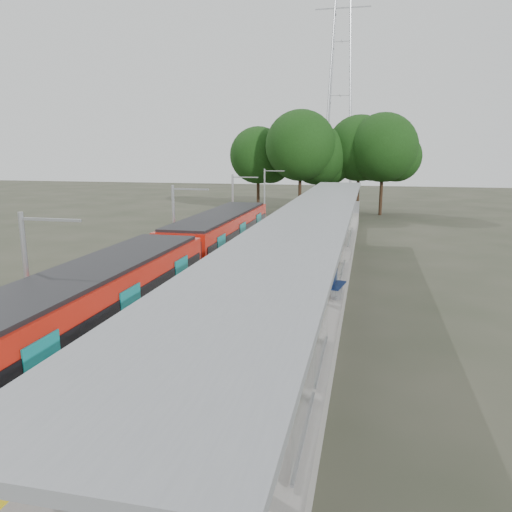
{
  "coord_description": "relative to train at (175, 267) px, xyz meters",
  "views": [
    {
      "loc": [
        3.84,
        -5.93,
        7.22
      ],
      "look_at": [
        -1.23,
        16.58,
        2.3
      ],
      "focal_mm": 35.0,
      "sensor_mm": 36.0,
      "label": 1
    }
  ],
  "objects": [
    {
      "name": "canopy",
      "position": [
        6.11,
        1.62,
        2.15
      ],
      "size": [
        3.27,
        38.0,
        3.66
      ],
      "color": "#9EA0A5",
      "rests_on": "platform"
    },
    {
      "name": "tactile_strip",
      "position": [
        1.95,
        5.44,
        -1.04
      ],
      "size": [
        0.6,
        50.0,
        0.02
      ],
      "primitive_type": "cube",
      "color": "yellow",
      "rests_on": "platform"
    },
    {
      "name": "trackbed",
      "position": [
        -0.0,
        5.44,
        -1.93
      ],
      "size": [
        3.0,
        70.0,
        0.24
      ],
      "primitive_type": "cube",
      "color": "#59544C",
      "rests_on": "ground"
    },
    {
      "name": "platform",
      "position": [
        4.5,
        5.44,
        -1.55
      ],
      "size": [
        6.0,
        50.0,
        1.0
      ],
      "primitive_type": "cube",
      "color": "gray",
      "rests_on": "ground"
    },
    {
      "name": "litter_bin",
      "position": [
        5.83,
        -6.31,
        -0.59
      ],
      "size": [
        0.55,
        0.55,
        0.93
      ],
      "primitive_type": "cylinder",
      "rotation": [
        0.0,
        0.0,
        0.24
      ],
      "color": "#9EA0A5",
      "rests_on": "platform"
    },
    {
      "name": "catenary_masts",
      "position": [
        -1.72,
        4.44,
        0.86
      ],
      "size": [
        2.08,
        48.16,
        5.4
      ],
      "color": "#9EA0A5",
      "rests_on": "ground"
    },
    {
      "name": "bench_far",
      "position": [
        5.92,
        11.39,
        -0.52
      ],
      "size": [
        0.46,
        1.49,
        1.02
      ],
      "rotation": [
        0.0,
        0.0,
        -0.0
      ],
      "color": "#102251",
      "rests_on": "platform"
    },
    {
      "name": "info_pillar_far",
      "position": [
        5.67,
        11.5,
        -0.33
      ],
      "size": [
        0.37,
        0.37,
        1.66
      ],
      "rotation": [
        0.0,
        0.0,
        0.33
      ],
      "color": "beige",
      "rests_on": "platform"
    },
    {
      "name": "bench_mid",
      "position": [
        7.11,
        0.65,
        -0.49
      ],
      "size": [
        0.73,
        1.61,
        1.06
      ],
      "rotation": [
        0.0,
        0.0,
        -0.17
      ],
      "color": "#102251",
      "rests_on": "platform"
    },
    {
      "name": "info_pillar_near",
      "position": [
        6.39,
        -13.67,
        -0.23
      ],
      "size": [
        0.43,
        0.43,
        1.9
      ],
      "rotation": [
        0.0,
        0.0,
        -0.09
      ],
      "color": "beige",
      "rests_on": "platform"
    },
    {
      "name": "end_fence",
      "position": [
        4.5,
        30.39,
        -0.45
      ],
      "size": [
        6.0,
        0.1,
        1.2
      ],
      "primitive_type": "cube",
      "color": "#9EA0A5",
      "rests_on": "platform"
    },
    {
      "name": "train",
      "position": [
        0.0,
        0.0,
        0.0
      ],
      "size": [
        2.74,
        27.6,
        3.62
      ],
      "color": "black",
      "rests_on": "ground"
    },
    {
      "name": "pylon",
      "position": [
        3.5,
        58.44,
        16.95
      ],
      "size": [
        8.0,
        4.0,
        38.0
      ],
      "primitive_type": null,
      "color": "#9EA0A5",
      "rests_on": "ground"
    },
    {
      "name": "tree_cluster",
      "position": [
        3.6,
        37.5,
        5.2
      ],
      "size": [
        21.49,
        11.11,
        11.61
      ],
      "color": "#382316",
      "rests_on": "ground"
    }
  ]
}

